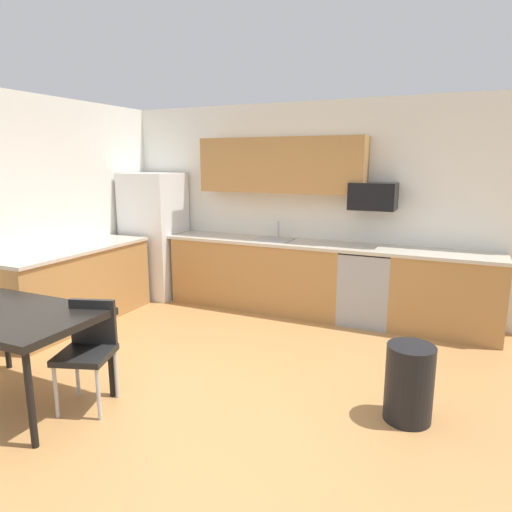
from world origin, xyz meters
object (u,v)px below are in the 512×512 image
Objects in this scene: oven_range at (367,286)px; trash_bin at (409,383)px; dining_table at (11,320)px; chair_near_table at (89,345)px; refrigerator at (155,235)px; microwave at (373,196)px.

trash_bin is (0.72, -2.07, -0.16)m from oven_range.
dining_table is at bearing -160.56° from trash_bin.
dining_table is 1.65× the size of chair_near_table.
oven_range is (3.08, 0.08, -0.44)m from refrigerator.
oven_range is at bearing 54.33° from dining_table.
microwave is (0.00, 0.10, 1.09)m from oven_range.
chair_near_table is (0.57, 0.23, -0.20)m from dining_table.
refrigerator is 1.28× the size of dining_table.
microwave reaches higher than trash_bin.
chair_near_table reaches higher than dining_table.
dining_table is at bearing -157.81° from chair_near_table.
trash_bin is at bearing -27.57° from refrigerator.
dining_table is at bearing -124.82° from microwave.
refrigerator is at bearing 116.88° from chair_near_table.
chair_near_table is at bearing -161.23° from trash_bin.
oven_range is at bearing 109.28° from trash_bin.
microwave is (3.08, 0.18, 0.65)m from refrigerator.
oven_range reaches higher than chair_near_table.
trash_bin is at bearing -71.55° from microwave.
oven_range is 1.69× the size of microwave.
trash_bin is at bearing 18.77° from chair_near_table.
oven_range is 1.07× the size of chair_near_table.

